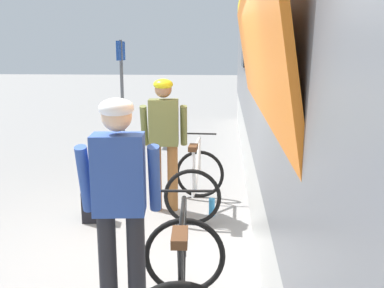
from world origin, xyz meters
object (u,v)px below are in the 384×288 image
object	(u,v)px
cyclist_far_in_olive	(164,133)
backpack_on_platform	(94,206)
bicycle_far_white	(196,181)
bicycle_near_black	(182,283)
cyclist_near_in_blue	(120,193)
platform_sign_post	(122,74)
water_bottle_near_the_bikes	(212,207)

from	to	relation	value
cyclist_far_in_olive	backpack_on_platform	xyz separation A→B (m)	(-0.83, -0.48, -0.85)
bicycle_far_white	bicycle_near_black	bearing A→B (deg)	-88.03
cyclist_near_in_blue	platform_sign_post	xyz separation A→B (m)	(-1.73, 7.01, 0.57)
cyclist_near_in_blue	cyclist_far_in_olive	bearing A→B (deg)	90.78
backpack_on_platform	platform_sign_post	size ratio (longest dim) A/B	0.17
bicycle_far_white	water_bottle_near_the_bikes	world-z (taller)	bicycle_far_white
cyclist_near_in_blue	bicycle_near_black	size ratio (longest dim) A/B	1.58
cyclist_far_in_olive	backpack_on_platform	size ratio (longest dim) A/B	4.40
backpack_on_platform	cyclist_near_in_blue	bearing A→B (deg)	-73.54
cyclist_near_in_blue	platform_sign_post	distance (m)	7.24
cyclist_near_in_blue	platform_sign_post	size ratio (longest dim) A/B	0.73
cyclist_near_in_blue	bicycle_far_white	bearing A→B (deg)	80.93
cyclist_near_in_blue	platform_sign_post	bearing A→B (deg)	103.84
bicycle_far_white	platform_sign_post	bearing A→B (deg)	114.98
cyclist_near_in_blue	cyclist_far_in_olive	size ratio (longest dim) A/B	1.00
backpack_on_platform	bicycle_far_white	bearing A→B (deg)	14.59
cyclist_near_in_blue	water_bottle_near_the_bikes	xyz separation A→B (m)	(0.61, 2.27, -0.94)
backpack_on_platform	water_bottle_near_the_bikes	world-z (taller)	backpack_on_platform
cyclist_near_in_blue	bicycle_far_white	size ratio (longest dim) A/B	1.62
water_bottle_near_the_bikes	bicycle_near_black	bearing A→B (deg)	-93.11
bicycle_near_black	backpack_on_platform	xyz separation A→B (m)	(-1.34, 2.07, -0.20)
cyclist_far_in_olive	backpack_on_platform	bearing A→B (deg)	-149.79
bicycle_near_black	bicycle_far_white	world-z (taller)	same
bicycle_far_white	platform_sign_post	xyz separation A→B (m)	(-2.12, 4.55, 1.22)
bicycle_near_black	platform_sign_post	bearing A→B (deg)	107.22
cyclist_near_in_blue	cyclist_far_in_olive	distance (m)	2.44
cyclist_near_in_blue	backpack_on_platform	distance (m)	2.30
bicycle_far_white	backpack_on_platform	world-z (taller)	bicycle_far_white
cyclist_far_in_olive	cyclist_near_in_blue	bearing A→B (deg)	-89.22
water_bottle_near_the_bikes	platform_sign_post	xyz separation A→B (m)	(-2.34, 4.74, 1.51)
bicycle_far_white	water_bottle_near_the_bikes	xyz separation A→B (m)	(0.22, -0.19, -0.29)
bicycle_near_black	bicycle_far_white	distance (m)	2.57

